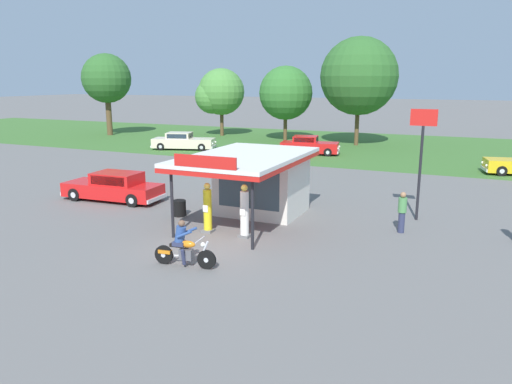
% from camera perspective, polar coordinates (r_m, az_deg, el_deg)
% --- Properties ---
extents(ground_plane, '(300.00, 300.00, 0.00)m').
position_cam_1_polar(ground_plane, '(18.42, -5.11, -6.23)').
color(ground_plane, slate).
extents(grass_verge_strip, '(120.00, 24.00, 0.01)m').
position_cam_1_polar(grass_verge_strip, '(46.36, 13.26, 5.11)').
color(grass_verge_strip, '#3D6B2D').
rests_on(grass_verge_strip, ground).
extents(service_station_kiosk, '(4.30, 6.98, 3.39)m').
position_cam_1_polar(service_station_kiosk, '(22.03, 0.24, 1.70)').
color(service_station_kiosk, silver).
rests_on(service_station_kiosk, ground).
extents(gas_pump_nearside, '(0.44, 0.44, 2.03)m').
position_cam_1_polar(gas_pump_nearside, '(19.82, -5.64, -2.05)').
color(gas_pump_nearside, slate).
rests_on(gas_pump_nearside, ground).
extents(gas_pump_offside, '(0.44, 0.44, 2.11)m').
position_cam_1_polar(gas_pump_offside, '(19.07, -1.35, -2.46)').
color(gas_pump_offside, slate).
rests_on(gas_pump_offside, ground).
extents(motorcycle_with_rider, '(2.18, 0.70, 1.58)m').
position_cam_1_polar(motorcycle_with_rider, '(16.38, -8.41, -6.38)').
color(motorcycle_with_rider, black).
rests_on(motorcycle_with_rider, ground).
extents(featured_classic_sedan, '(5.38, 2.13, 1.46)m').
position_cam_1_polar(featured_classic_sedan, '(26.01, -16.19, 0.52)').
color(featured_classic_sedan, red).
rests_on(featured_classic_sedan, ground).
extents(parked_car_back_row_right, '(5.08, 2.59, 1.50)m').
position_cam_1_polar(parked_car_back_row_right, '(40.95, 6.17, 5.35)').
color(parked_car_back_row_right, red).
rests_on(parked_car_back_row_right, ground).
extents(parked_car_second_row_spare, '(5.84, 3.37, 1.49)m').
position_cam_1_polar(parked_car_second_row_spare, '(44.06, -8.47, 5.81)').
color(parked_car_second_row_spare, beige).
rests_on(parked_car_second_row_spare, ground).
extents(bystander_strolling_foreground, '(0.34, 0.34, 1.68)m').
position_cam_1_polar(bystander_strolling_foreground, '(20.50, 16.61, -2.16)').
color(bystander_strolling_foreground, '#2D3351').
rests_on(bystander_strolling_foreground, ground).
extents(tree_oak_distant_spare, '(5.31, 5.31, 8.83)m').
position_cam_1_polar(tree_oak_distant_spare, '(57.10, -16.92, 12.42)').
color(tree_oak_distant_spare, brown).
rests_on(tree_oak_distant_spare, ground).
extents(tree_oak_right, '(5.16, 5.00, 7.25)m').
position_cam_1_polar(tree_oak_right, '(54.35, -4.35, 11.37)').
color(tree_oak_right, brown).
rests_on(tree_oak_right, ground).
extents(tree_oak_far_left, '(7.09, 7.09, 9.89)m').
position_cam_1_polar(tree_oak_far_left, '(47.09, 11.85, 12.90)').
color(tree_oak_far_left, brown).
rests_on(tree_oak_far_left, ground).
extents(tree_oak_far_right, '(5.32, 5.32, 7.40)m').
position_cam_1_polar(tree_oak_far_right, '(49.92, 3.47, 11.40)').
color(tree_oak_far_right, brown).
rests_on(tree_oak_far_right, ground).
extents(roadside_pole_sign, '(1.10, 0.12, 4.82)m').
position_cam_1_polar(roadside_pole_sign, '(22.15, 18.70, 5.14)').
color(roadside_pole_sign, black).
rests_on(roadside_pole_sign, ground).
extents(spare_tire_stack, '(0.60, 0.60, 0.72)m').
position_cam_1_polar(spare_tire_stack, '(22.46, -8.89, -1.86)').
color(spare_tire_stack, black).
rests_on(spare_tire_stack, ground).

